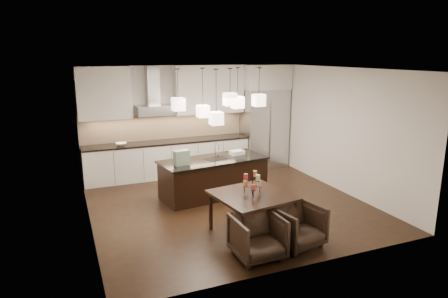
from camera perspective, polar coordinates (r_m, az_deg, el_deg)
name	(u,v)px	position (r m, az deg, el deg)	size (l,w,h in m)	color
floor	(228,204)	(8.49, 0.52, -7.93)	(5.50, 5.50, 0.02)	black
ceiling	(228,68)	(7.91, 0.56, 11.46)	(5.50, 5.50, 0.02)	white
wall_back	(187,119)	(10.64, -5.27, 4.30)	(5.50, 0.02, 2.80)	silver
wall_front	(304,177)	(5.72, 11.37, -3.99)	(5.50, 0.02, 2.80)	silver
wall_left	(84,152)	(7.48, -19.33, -0.35)	(0.02, 5.50, 2.80)	silver
wall_right	(339,130)	(9.48, 16.11, 2.69)	(0.02, 5.50, 2.80)	silver
refrigerator	(264,128)	(11.14, 5.74, 3.01)	(1.20, 0.72, 2.15)	#B7B7BA
fridge_panel	(265,77)	(10.98, 5.92, 10.22)	(1.26, 0.72, 0.65)	silver
lower_cabinets	(169,159)	(10.36, -7.91, -1.45)	(4.21, 0.62, 0.88)	silver
countertop	(168,142)	(10.25, -8.00, 1.03)	(4.21, 0.66, 0.04)	black
backsplash	(165,127)	(10.47, -8.47, 3.15)	(4.21, 0.02, 0.63)	#CAB08F
upper_cab_left	(104,93)	(9.94, -16.79, 7.65)	(1.25, 0.35, 1.25)	silver
upper_cab_right	(209,89)	(10.54, -2.15, 8.51)	(1.86, 0.35, 1.25)	silver
hood_canopy	(155,110)	(10.09, -9.88, 5.49)	(0.90, 0.52, 0.24)	#B7B7BA
hood_chimney	(153,85)	(10.13, -10.15, 8.93)	(0.30, 0.28, 0.96)	#B7B7BA
fruit_bowl	(121,144)	(9.98, -14.47, 0.68)	(0.26, 0.26, 0.06)	silver
island_body	(214,178)	(8.87, -1.50, -4.17)	(2.28, 0.91, 0.80)	black
island_top	(213,160)	(8.75, -1.52, -1.55)	(2.35, 0.99, 0.04)	black
faucet	(215,150)	(8.82, -1.29, -0.14)	(0.09, 0.22, 0.35)	silver
tote_bag	(182,158)	(8.28, -6.07, -1.25)	(0.31, 0.16, 0.31)	#265F35
food_container	(237,153)	(9.12, 1.87, -0.51)	(0.31, 0.22, 0.09)	silver
dining_table	(252,214)	(7.06, 4.03, -9.25)	(1.22, 1.22, 0.73)	black
candelabra	(253,182)	(6.86, 4.11, -4.77)	(0.35, 0.35, 0.43)	black
candle_a	(259,183)	(6.94, 5.04, -4.90)	(0.07, 0.07, 0.10)	beige
candle_b	(245,183)	(6.92, 3.08, -4.92)	(0.07, 0.07, 0.10)	#D97D44
candle_c	(253,187)	(6.74, 4.19, -5.46)	(0.07, 0.07, 0.10)	#AC3332
candle_d	(255,174)	(6.95, 4.44, -3.52)	(0.07, 0.07, 0.10)	#D97D44
candle_e	(246,177)	(6.77, 3.14, -3.97)	(0.07, 0.07, 0.10)	#AC3332
candle_f	(258,178)	(6.73, 4.88, -4.09)	(0.07, 0.07, 0.10)	beige
armchair_left	(258,237)	(6.32, 4.83, -12.40)	(0.73, 0.75, 0.68)	black
armchair_right	(297,226)	(6.76, 10.40, -10.71)	(0.74, 0.76, 0.69)	black
pendant_a	(178,104)	(8.20, -6.54, 6.37)	(0.24, 0.24, 0.26)	#F6E1CE
pendant_b	(203,111)	(8.67, -3.02, 5.40)	(0.24, 0.24, 0.26)	#F6E1CE
pendant_c	(230,99)	(8.38, 0.87, 7.12)	(0.24, 0.24, 0.26)	#F6E1CE
pendant_d	(238,102)	(8.92, 1.95, 6.67)	(0.24, 0.24, 0.26)	#F6E1CE
pendant_e	(259,100)	(8.85, 4.98, 6.96)	(0.24, 0.24, 0.26)	#F6E1CE
pendant_f	(216,118)	(8.09, -1.12, 4.40)	(0.24, 0.24, 0.26)	#F6E1CE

